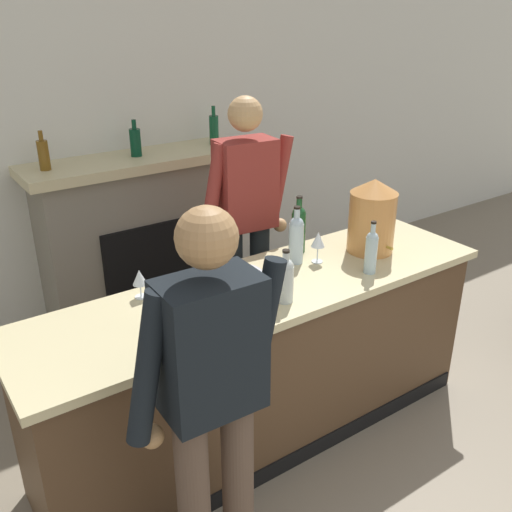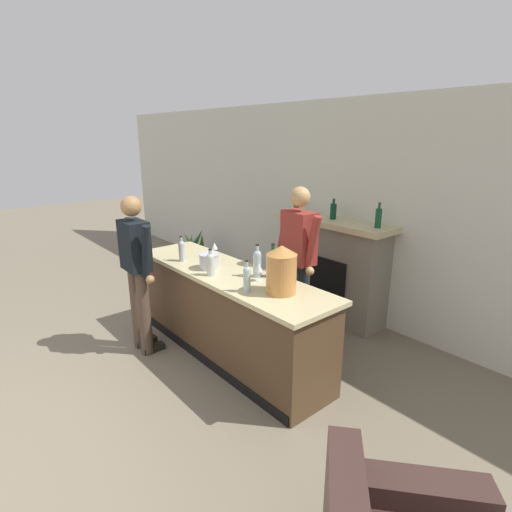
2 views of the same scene
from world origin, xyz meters
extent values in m
cube|color=beige|center=(0.00, 4.34, 1.38)|extent=(12.00, 0.07, 2.75)
cube|color=#4B3420|center=(-0.07, 2.44, 0.46)|extent=(2.55, 0.63, 0.92)
cube|color=#C3B685|center=(-0.07, 2.44, 0.94)|extent=(2.62, 0.70, 0.04)
cube|color=black|center=(-0.07, 2.12, 0.05)|extent=(2.50, 0.01, 0.10)
cube|color=gray|center=(-0.03, 4.08, 0.62)|extent=(1.47, 0.44, 1.23)
cube|color=black|center=(-0.03, 3.85, 0.45)|extent=(0.81, 0.02, 0.79)
cube|color=#C3B685|center=(-0.03, 4.06, 1.27)|extent=(1.63, 0.52, 0.07)
cylinder|color=brown|center=(-0.67, 4.06, 1.40)|extent=(0.07, 0.07, 0.19)
cylinder|color=brown|center=(-0.67, 4.06, 1.53)|extent=(0.03, 0.03, 0.06)
cylinder|color=#083620|center=(-0.03, 4.06, 1.40)|extent=(0.08, 0.08, 0.19)
cylinder|color=#083620|center=(-0.03, 4.06, 1.53)|extent=(0.03, 0.03, 0.06)
cylinder|color=#0F4628|center=(0.61, 4.06, 1.41)|extent=(0.07, 0.07, 0.22)
cylinder|color=#0F4628|center=(0.61, 4.06, 1.55)|extent=(0.03, 0.03, 0.07)
cylinder|color=#4C3B2E|center=(-0.67, 1.77, 0.47)|extent=(0.13, 0.13, 0.95)
cylinder|color=#4C3B2E|center=(-0.87, 1.78, 0.47)|extent=(0.13, 0.13, 0.95)
cube|color=black|center=(-0.77, 1.77, 1.21)|extent=(0.37, 0.23, 0.52)
cylinder|color=black|center=(-0.54, 1.79, 1.19)|extent=(0.20, 0.08, 0.57)
sphere|color=#966E43|center=(-0.54, 1.81, 0.89)|extent=(0.09, 0.09, 0.09)
cylinder|color=black|center=(-1.00, 1.80, 1.19)|extent=(0.20, 0.08, 0.57)
sphere|color=#966E43|center=(-1.00, 1.82, 0.89)|extent=(0.09, 0.09, 0.09)
sphere|color=#966E43|center=(-0.77, 1.77, 1.62)|extent=(0.21, 0.21, 0.21)
cylinder|color=#1C2529|center=(0.18, 3.14, 0.50)|extent=(0.13, 0.13, 1.00)
cube|color=black|center=(0.17, 3.07, 0.04)|extent=(0.12, 0.25, 0.07)
cylinder|color=#1C2529|center=(0.38, 3.12, 0.50)|extent=(0.13, 0.13, 1.00)
cube|color=black|center=(0.37, 3.05, 0.04)|extent=(0.12, 0.25, 0.07)
cube|color=maroon|center=(0.28, 3.13, 1.28)|extent=(0.38, 0.25, 0.56)
cylinder|color=maroon|center=(0.05, 3.13, 1.27)|extent=(0.20, 0.08, 0.57)
sphere|color=tan|center=(0.05, 3.11, 0.97)|extent=(0.09, 0.09, 0.09)
cylinder|color=maroon|center=(0.51, 3.09, 1.27)|extent=(0.20, 0.08, 0.57)
sphere|color=tan|center=(0.50, 3.07, 0.97)|extent=(0.09, 0.09, 0.09)
sphere|color=tan|center=(0.28, 3.13, 1.70)|extent=(0.21, 0.21, 0.21)
cylinder|color=#BF7E3F|center=(0.71, 2.46, 1.14)|extent=(0.27, 0.27, 0.36)
cone|color=#BF7E3F|center=(0.71, 2.46, 1.36)|extent=(0.28, 0.28, 0.08)
cylinder|color=#B29333|center=(0.71, 2.31, 1.03)|extent=(0.02, 0.04, 0.02)
cylinder|color=silver|center=(-0.27, 2.36, 1.04)|extent=(0.20, 0.20, 0.15)
cylinder|color=silver|center=(-0.27, 2.36, 1.12)|extent=(0.22, 0.22, 0.01)
cylinder|color=#AEB8B2|center=(-0.08, 2.25, 1.06)|extent=(0.08, 0.08, 0.19)
sphere|color=#AEB8B2|center=(-0.08, 2.25, 1.15)|extent=(0.08, 0.08, 0.08)
cylinder|color=#AEB8B2|center=(-0.08, 2.25, 1.19)|extent=(0.03, 0.03, 0.07)
cylinder|color=black|center=(-0.08, 2.25, 1.23)|extent=(0.04, 0.04, 0.01)
cylinder|color=#A0B8BA|center=(0.50, 2.24, 1.06)|extent=(0.07, 0.07, 0.20)
sphere|color=#A0B8BA|center=(0.50, 2.24, 1.17)|extent=(0.06, 0.06, 0.06)
cylinder|color=#A0B8BA|center=(0.50, 2.24, 1.21)|extent=(0.03, 0.03, 0.08)
cylinder|color=black|center=(0.50, 2.24, 1.25)|extent=(0.03, 0.03, 0.01)
cylinder|color=#A3B9C2|center=(0.25, 2.58, 1.08)|extent=(0.08, 0.08, 0.23)
sphere|color=#A3B9C2|center=(0.25, 2.58, 1.19)|extent=(0.08, 0.08, 0.08)
cylinder|color=#A3B9C2|center=(0.25, 2.58, 1.24)|extent=(0.03, 0.03, 0.09)
cylinder|color=black|center=(0.25, 2.58, 1.29)|extent=(0.04, 0.04, 0.01)
cylinder|color=#16431E|center=(0.35, 2.69, 1.08)|extent=(0.08, 0.08, 0.24)
sphere|color=#16431E|center=(0.35, 2.69, 1.20)|extent=(0.08, 0.08, 0.08)
cylinder|color=#16431E|center=(0.35, 2.69, 1.24)|extent=(0.03, 0.03, 0.09)
cylinder|color=black|center=(0.35, 2.69, 1.30)|extent=(0.04, 0.04, 0.01)
cylinder|color=#AAB1B6|center=(-0.69, 2.27, 1.06)|extent=(0.07, 0.07, 0.20)
sphere|color=#AAB1B6|center=(-0.69, 2.27, 1.16)|extent=(0.07, 0.07, 0.07)
cylinder|color=#AAB1B6|center=(-0.69, 2.27, 1.20)|extent=(0.03, 0.03, 0.08)
cylinder|color=black|center=(-0.69, 2.27, 1.24)|extent=(0.03, 0.03, 0.01)
cylinder|color=silver|center=(0.35, 2.51, 0.96)|extent=(0.06, 0.06, 0.01)
cylinder|color=silver|center=(0.35, 2.51, 1.01)|extent=(0.01, 0.01, 0.09)
cone|color=silver|center=(0.35, 2.51, 1.10)|extent=(0.08, 0.08, 0.09)
cylinder|color=silver|center=(-0.65, 2.69, 0.96)|extent=(0.06, 0.06, 0.01)
cylinder|color=silver|center=(-0.65, 2.69, 1.00)|extent=(0.01, 0.01, 0.07)
cone|color=silver|center=(-0.65, 2.69, 1.07)|extent=(0.07, 0.07, 0.08)
camera|label=1|loc=(-1.60, 0.30, 2.31)|focal=40.00mm
camera|label=2|loc=(3.09, 0.15, 2.30)|focal=28.00mm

